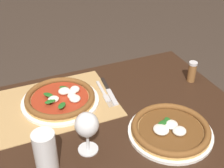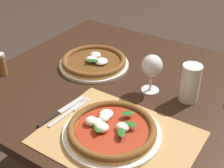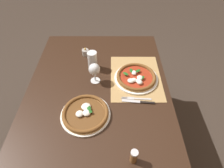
{
  "view_description": "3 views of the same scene",
  "coord_description": "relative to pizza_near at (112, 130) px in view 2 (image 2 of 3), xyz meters",
  "views": [
    {
      "loc": [
        0.25,
        0.76,
        1.51
      ],
      "look_at": [
        -0.15,
        -0.18,
        0.84
      ],
      "focal_mm": 50.0,
      "sensor_mm": 36.0,
      "label": 1
    },
    {
      "loc": [
        0.46,
        -0.91,
        1.43
      ],
      "look_at": [
        -0.06,
        -0.12,
        0.82
      ],
      "focal_mm": 50.0,
      "sensor_mm": 36.0,
      "label": 2
    },
    {
      "loc": [
        -0.94,
        -0.1,
        1.71
      ],
      "look_at": [
        -0.08,
        -0.1,
        0.82
      ],
      "focal_mm": 30.0,
      "sensor_mm": 36.0,
      "label": 3
    }
  ],
  "objects": [
    {
      "name": "dining_table",
      "position": [
        -0.04,
        0.27,
        -0.12
      ],
      "size": [
        1.26,
        1.0,
        0.74
      ],
      "color": "black",
      "rests_on": "ground"
    },
    {
      "name": "paper_placemat",
      "position": [
        0.02,
        -0.0,
        -0.02
      ],
      "size": [
        0.48,
        0.37,
        0.0
      ],
      "primitive_type": "cube",
      "color": "#A88451",
      "rests_on": "dining_table"
    },
    {
      "name": "pizza_near",
      "position": [
        0.0,
        0.0,
        0.0
      ],
      "size": [
        0.32,
        0.32,
        0.05
      ],
      "color": "white",
      "rests_on": "paper_placemat"
    },
    {
      "name": "pizza_far",
      "position": [
        -0.31,
        0.34,
        -0.0
      ],
      "size": [
        0.31,
        0.31,
        0.05
      ],
      "color": "white",
      "rests_on": "dining_table"
    },
    {
      "name": "wine_glass",
      "position": [
        -0.01,
        0.3,
        0.08
      ],
      "size": [
        0.08,
        0.08,
        0.16
      ],
      "color": "silver",
      "rests_on": "dining_table"
    },
    {
      "name": "pint_glass",
      "position": [
        0.13,
        0.32,
        0.05
      ],
      "size": [
        0.07,
        0.07,
        0.15
      ],
      "color": "silver",
      "rests_on": "dining_table"
    },
    {
      "name": "fork",
      "position": [
        -0.19,
        0.02,
        -0.02
      ],
      "size": [
        0.03,
        0.2,
        0.0
      ],
      "color": "#B7B7BC",
      "rests_on": "paper_placemat"
    },
    {
      "name": "knife",
      "position": [
        -0.21,
        0.0,
        -0.02
      ],
      "size": [
        0.04,
        0.22,
        0.01
      ],
      "color": "black",
      "rests_on": "paper_placemat"
    },
    {
      "name": "pepper_shaker",
      "position": [
        -0.59,
        0.07,
        0.03
      ],
      "size": [
        0.04,
        0.04,
        0.1
      ],
      "color": "brown",
      "rests_on": "dining_table"
    }
  ]
}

